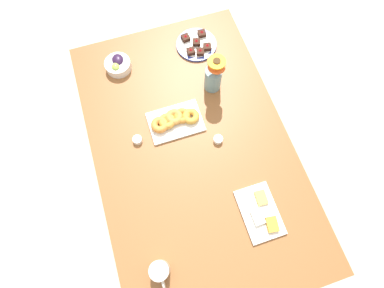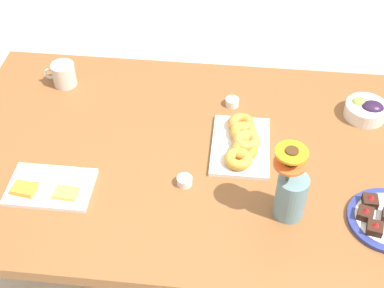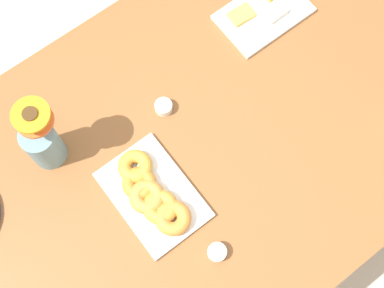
{
  "view_description": "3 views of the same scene",
  "coord_description": "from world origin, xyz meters",
  "px_view_note": "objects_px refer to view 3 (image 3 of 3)",
  "views": [
    {
      "loc": [
        0.5,
        -0.16,
        2.19
      ],
      "look_at": [
        0.0,
        0.0,
        0.78
      ],
      "focal_mm": 28.0,
      "sensor_mm": 36.0,
      "label": 1
    },
    {
      "loc": [
        -0.13,
        1.23,
        1.99
      ],
      "look_at": [
        0.0,
        0.0,
        0.78
      ],
      "focal_mm": 50.0,
      "sensor_mm": 36.0,
      "label": 2
    },
    {
      "loc": [
        -0.27,
        -0.35,
        2.1
      ],
      "look_at": [
        0.0,
        0.0,
        0.78
      ],
      "focal_mm": 50.0,
      "sensor_mm": 36.0,
      "label": 3
    }
  ],
  "objects_px": {
    "dining_table": "(192,158)",
    "jam_cup_berry": "(217,252)",
    "croissant_platter": "(152,195)",
    "flower_vase": "(43,142)",
    "jam_cup_honey": "(164,107)",
    "cheese_platter": "(264,12)"
  },
  "relations": [
    {
      "from": "croissant_platter",
      "to": "jam_cup_berry",
      "type": "relative_size",
      "value": 5.96
    },
    {
      "from": "jam_cup_berry",
      "to": "flower_vase",
      "type": "distance_m",
      "value": 0.52
    },
    {
      "from": "cheese_platter",
      "to": "flower_vase",
      "type": "distance_m",
      "value": 0.73
    },
    {
      "from": "jam_cup_berry",
      "to": "flower_vase",
      "type": "height_order",
      "value": "flower_vase"
    },
    {
      "from": "dining_table",
      "to": "jam_cup_honey",
      "type": "xyz_separation_m",
      "value": [
        0.01,
        0.14,
        0.1
      ]
    },
    {
      "from": "flower_vase",
      "to": "dining_table",
      "type": "bearing_deg",
      "value": -35.45
    },
    {
      "from": "croissant_platter",
      "to": "cheese_platter",
      "type": "bearing_deg",
      "value": 23.04
    },
    {
      "from": "dining_table",
      "to": "croissant_platter",
      "type": "height_order",
      "value": "croissant_platter"
    },
    {
      "from": "jam_cup_honey",
      "to": "dining_table",
      "type": "bearing_deg",
      "value": -93.4
    },
    {
      "from": "dining_table",
      "to": "flower_vase",
      "type": "bearing_deg",
      "value": 144.55
    },
    {
      "from": "jam_cup_berry",
      "to": "flower_vase",
      "type": "xyz_separation_m",
      "value": [
        -0.19,
        0.48,
        0.08
      ]
    },
    {
      "from": "croissant_platter",
      "to": "flower_vase",
      "type": "bearing_deg",
      "value": 119.02
    },
    {
      "from": "flower_vase",
      "to": "jam_cup_berry",
      "type": "bearing_deg",
      "value": -68.4
    },
    {
      "from": "jam_cup_berry",
      "to": "croissant_platter",
      "type": "bearing_deg",
      "value": 101.5
    },
    {
      "from": "jam_cup_honey",
      "to": "flower_vase",
      "type": "height_order",
      "value": "flower_vase"
    },
    {
      "from": "croissant_platter",
      "to": "flower_vase",
      "type": "height_order",
      "value": "flower_vase"
    },
    {
      "from": "cheese_platter",
      "to": "flower_vase",
      "type": "bearing_deg",
      "value": 178.95
    },
    {
      "from": "dining_table",
      "to": "jam_cup_berry",
      "type": "relative_size",
      "value": 33.33
    },
    {
      "from": "dining_table",
      "to": "jam_cup_honey",
      "type": "bearing_deg",
      "value": 86.6
    },
    {
      "from": "croissant_platter",
      "to": "flower_vase",
      "type": "relative_size",
      "value": 1.1
    },
    {
      "from": "dining_table",
      "to": "jam_cup_berry",
      "type": "distance_m",
      "value": 0.3
    },
    {
      "from": "dining_table",
      "to": "jam_cup_berry",
      "type": "bearing_deg",
      "value": -114.6
    }
  ]
}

